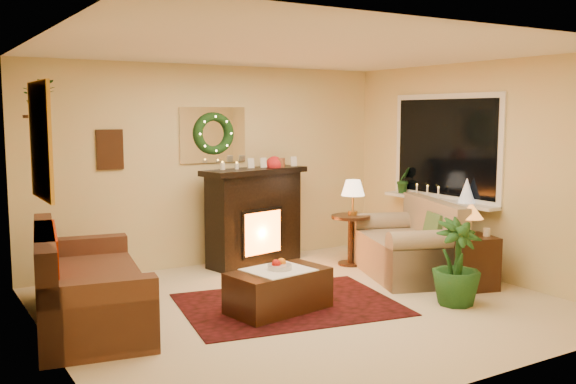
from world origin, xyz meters
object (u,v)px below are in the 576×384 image
coffee_table (278,291)px  loveseat (405,241)px  side_table_round (350,240)px  sofa (90,278)px  end_table_square (470,265)px  fireplace (254,223)px

coffee_table → loveseat: bearing=3.1°
side_table_round → sofa: bearing=-170.3°
loveseat → coffee_table: loveseat is taller
side_table_round → coffee_table: 2.21m
sofa → end_table_square: 4.14m
loveseat → side_table_round: size_ratio=2.41×
sofa → coffee_table: sofa is taller
fireplace → sofa: bearing=-164.1°
fireplace → coffee_table: size_ratio=1.30×
sofa → fireplace: fireplace is taller
coffee_table → side_table_round: bearing=24.6°
sofa → loveseat: (3.78, -0.17, -0.01)m
loveseat → side_table_round: 0.82m
loveseat → coffee_table: (-2.08, -0.47, -0.21)m
loveseat → fireplace: bearing=150.9°
sofa → loveseat: size_ratio=1.34×
side_table_round → coffee_table: (-1.82, -1.24, -0.12)m
loveseat → end_table_square: 0.89m
fireplace → side_table_round: size_ratio=1.98×
fireplace → end_table_square: size_ratio=2.17×
fireplace → coffee_table: 2.13m
fireplace → loveseat: bearing=-60.9°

